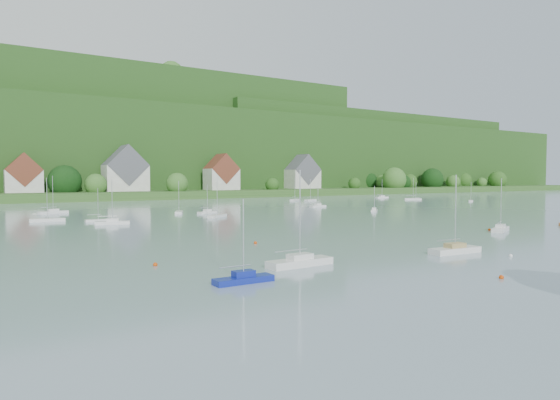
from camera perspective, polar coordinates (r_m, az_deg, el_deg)
name	(u,v)px	position (r m, az deg, el deg)	size (l,w,h in m)	color
far_shore_strip	(105,194)	(208.70, -19.81, 0.64)	(600.00, 60.00, 3.00)	#2A521E
forested_ridge	(76,150)	(276.46, -22.80, 5.48)	(620.00, 181.22, 69.89)	#1F4215
village_building_1	(24,176)	(193.46, -27.89, 2.48)	(12.00, 9.36, 14.00)	beige
village_building_2	(125,172)	(198.05, -17.71, 3.10)	(16.00, 11.44, 18.00)	beige
village_building_3	(221,175)	(209.64, -6.90, 2.95)	(13.00, 10.40, 15.50)	beige
village_building_4	(303,175)	(235.55, 2.67, 2.97)	(15.00, 10.40, 16.50)	beige
near_sailboat_0	(300,261)	(46.03, 2.35, -7.18)	(6.79, 2.23, 9.05)	silver
near_sailboat_1	(244,278)	(38.94, -4.31, -9.11)	(4.94, 1.40, 6.66)	navy
near_sailboat_2	(455,249)	(56.96, 19.85, -5.45)	(6.49, 2.17, 8.63)	silver
near_sailboat_3	(500,228)	(82.71, 24.46, -3.05)	(6.22, 4.10, 8.19)	silver
mooring_buoy_0	(501,279)	(44.40, 24.55, -8.40)	(0.40, 0.40, 0.40)	#CA3F07
mooring_buoy_1	(511,257)	(56.74, 25.45, -6.04)	(0.38, 0.38, 0.38)	white
mooring_buoy_2	(489,230)	(83.37, 23.36, -3.29)	(0.40, 0.40, 0.40)	#CA3F07
mooring_buoy_3	(255,244)	(61.38, -2.91, -5.14)	(0.41, 0.41, 0.41)	#CA3F07
mooring_buoy_5	(155,266)	(47.63, -14.43, -7.50)	(0.43, 0.43, 0.43)	#CA3F07
far_sailboat_cluster	(190,208)	(129.32, -10.58, -0.91)	(197.17, 65.24, 8.71)	silver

